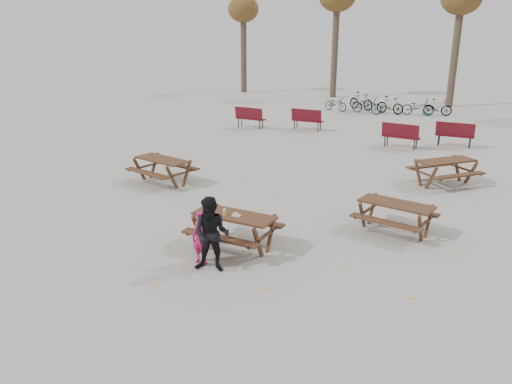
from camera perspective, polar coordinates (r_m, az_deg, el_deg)
The scene contains 14 objects.
ground at distance 11.14m, azimuth -2.46°, elevation -6.31°, with size 80.00×80.00×0.00m, color gray.
main_picnic_table at distance 10.91m, azimuth -2.50°, elevation -3.50°, with size 1.80×1.45×0.78m.
food_tray at distance 10.74m, azimuth -2.28°, elevation -2.69°, with size 0.18×0.11×0.04m, color silver.
bread_roll at distance 10.72m, azimuth -2.28°, elevation -2.48°, with size 0.14×0.06×0.05m, color tan.
soda_bottle at distance 10.76m, azimuth -3.62°, elevation -2.36°, with size 0.07×0.07×0.17m.
child at distance 10.25m, azimuth -6.33°, elevation -5.26°, with size 0.41×0.27×1.12m, color #BA1756.
adult at distance 9.85m, azimuth -5.10°, elevation -4.88°, with size 0.75×0.58×1.54m, color black.
picnic_table_east at distance 12.25m, azimuth 15.60°, elevation -2.83°, with size 1.70×1.37×0.73m, color #331B12, non-canonical shape.
picnic_table_north at distance 15.85m, azimuth -10.62°, elevation 2.40°, with size 1.82×1.47×0.79m, color #331B12, non-canonical shape.
picnic_table_far at distance 16.48m, azimuth 20.74°, elevation 2.12°, with size 1.82×1.47×0.78m, color #331B12, non-canonical shape.
park_bench_row at distance 22.68m, azimuth 10.38°, elevation 7.44°, with size 10.91×2.25×1.03m.
bicycle_row at distance 29.93m, azimuth 14.22°, elevation 9.64°, with size 7.20×2.26×1.04m.
tree_row at distance 34.16m, azimuth 22.37°, elevation 19.52°, with size 32.17×3.52×8.26m.
fallen_leaves at distance 13.00m, azimuth 5.09°, elevation -2.69°, with size 11.00×11.00×0.01m, color gold, non-canonical shape.
Camera 1 is at (5.23, -8.70, 4.61)m, focal length 35.00 mm.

